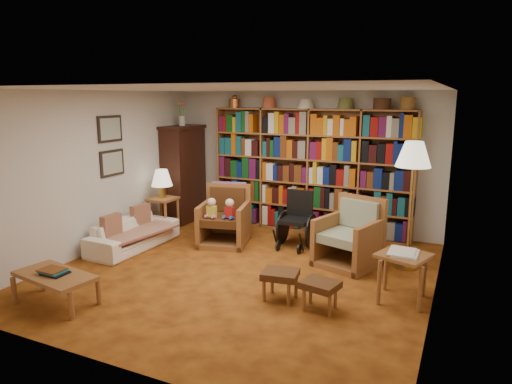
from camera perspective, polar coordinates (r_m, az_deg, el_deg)
The scene contains 23 objects.
floor at distance 6.46m, azimuth -1.92°, elevation -10.00°, with size 5.00×5.00×0.00m, color #A45A19.
ceiling at distance 6.00m, azimuth -2.08°, elevation 12.75°, with size 5.00×5.00×0.00m, color silver.
wall_back at distance 8.38m, azimuth 5.80°, elevation 3.88°, with size 5.00×5.00×0.00m, color silver.
wall_front at distance 4.11m, azimuth -18.10°, elevation -5.10°, with size 5.00×5.00×0.00m, color silver.
wall_left at distance 7.56m, azimuth -19.14°, elevation 2.41°, with size 5.00×5.00×0.00m, color silver.
wall_right at distance 5.47m, azimuth 22.04°, elevation -1.22°, with size 5.00×5.00×0.00m, color silver.
bookshelf at distance 8.17m, azimuth 6.71°, elevation 3.08°, with size 3.60×0.30×2.42m.
curio_cabinet at distance 8.99m, azimuth -9.03°, elevation 2.42°, with size 0.50×0.95×2.40m.
framed_pictures at distance 7.72m, azimuth -17.67°, elevation 5.50°, with size 0.03×0.52×0.97m.
sofa at distance 7.65m, azimuth -15.05°, elevation -5.04°, with size 0.63×1.62×0.47m, color white.
sofa_throw at distance 7.60m, azimuth -14.79°, elevation -4.64°, with size 0.69×1.29×0.04m, color beige.
cushion_left at distance 7.93m, azimuth -14.24°, elevation -2.79°, with size 0.11×0.36×0.36m, color maroon.
cushion_right at distance 7.42m, azimuth -17.64°, elevation -3.99°, with size 0.11×0.36×0.36m, color maroon.
side_table_lamp at distance 8.35m, azimuth -11.55°, elevation -1.73°, with size 0.46×0.46×0.63m.
table_lamp at distance 8.25m, azimuth -11.70°, elevation 1.63°, with size 0.38×0.38×0.51m.
armchair_leather at distance 7.64m, azimuth -3.65°, elevation -3.41°, with size 0.96×0.98×0.98m.
armchair_sage at distance 6.83m, azimuth 11.65°, elevation -5.73°, with size 1.01×1.02×0.97m.
wheelchair at distance 7.47m, azimuth 5.12°, elevation -3.65°, with size 0.52×0.73×0.91m.
floor_lamp at distance 6.59m, azimuth 19.07°, elevation 3.85°, with size 0.48×0.48×1.81m.
side_table_papers at distance 5.72m, azimuth 17.94°, elevation -8.25°, with size 0.68×0.68×0.62m.
footstool_a at distance 5.57m, azimuth 3.05°, elevation -10.47°, with size 0.47×0.42×0.36m.
footstool_b at distance 5.36m, azimuth 8.02°, elevation -11.63°, with size 0.46×0.42×0.34m.
coffee_table at distance 5.90m, azimuth -23.83°, elevation -9.76°, with size 1.07×0.65×0.43m.
Camera 1 is at (2.73, -5.34, 2.41)m, focal length 32.00 mm.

